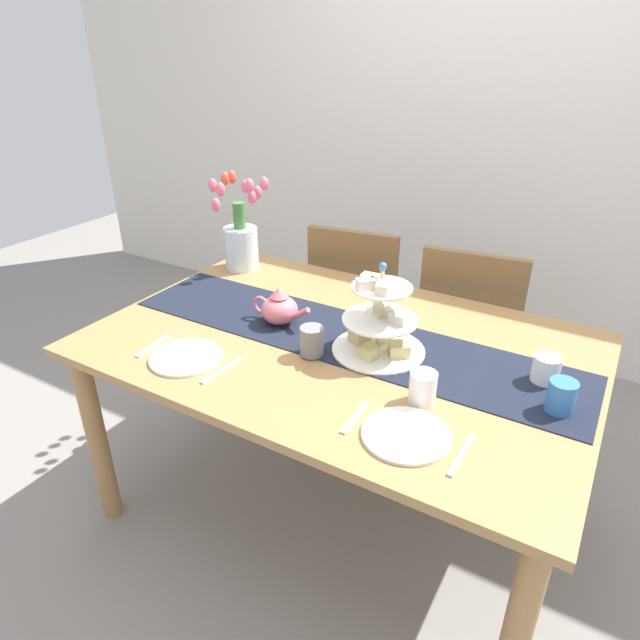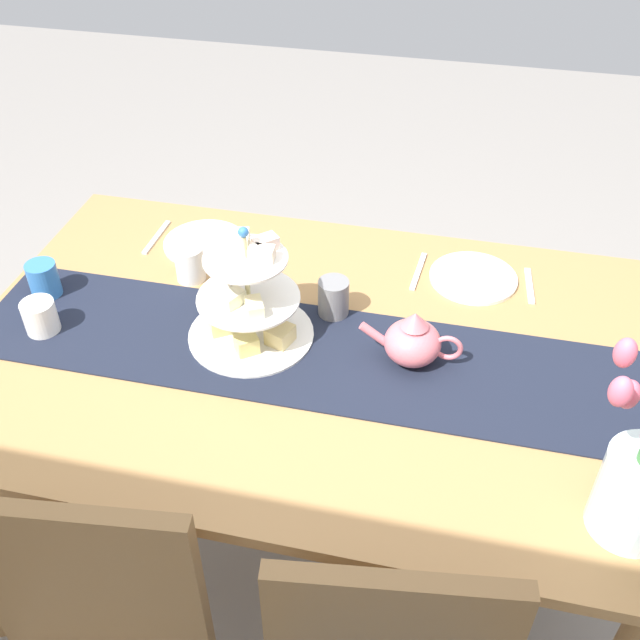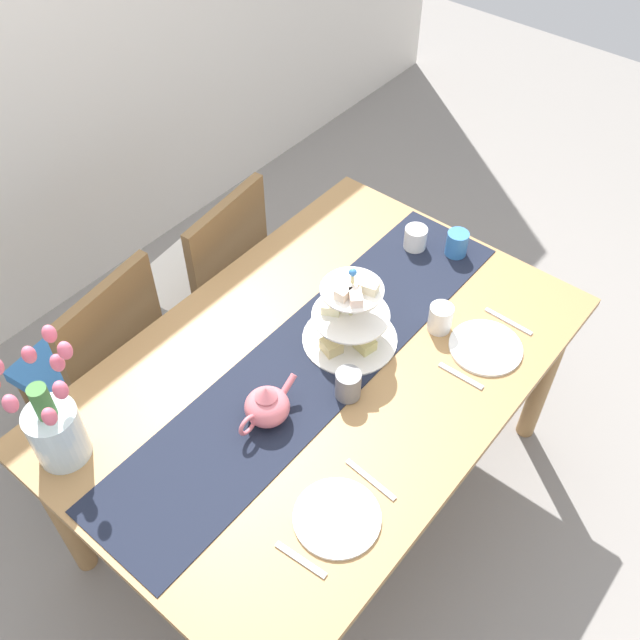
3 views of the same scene
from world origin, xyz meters
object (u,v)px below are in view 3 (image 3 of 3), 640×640
at_px(tulip_vase, 53,424).
at_px(fork_right, 461,376).
at_px(tiered_cake_stand, 350,320).
at_px(dining_table, 321,386).
at_px(chair_right, 210,276).
at_px(teapot, 267,406).
at_px(chair_left, 100,359).
at_px(cream_jug, 415,238).
at_px(fork_left, 301,560).
at_px(dinner_plate_left, 337,518).
at_px(mug_grey, 348,384).
at_px(mug_orange, 457,244).
at_px(mug_white_text, 440,318).
at_px(knife_right, 508,321).
at_px(dinner_plate_right, 486,347).
at_px(knife_left, 371,480).

bearing_deg(tulip_vase, fork_right, -37.42).
height_order(tiered_cake_stand, fork_right, tiered_cake_stand).
distance_m(dining_table, chair_right, 0.82).
bearing_deg(fork_right, teapot, 144.08).
distance_m(chair_left, tiered_cake_stand, 0.96).
xyz_separation_m(cream_jug, fork_left, (-1.14, -0.44, -0.04)).
height_order(cream_jug, dinner_plate_left, cream_jug).
height_order(cream_jug, fork_right, cream_jug).
bearing_deg(chair_right, cream_jug, -59.63).
height_order(dining_table, mug_grey, mug_grey).
distance_m(tiered_cake_stand, teapot, 0.39).
relative_size(tiered_cake_stand, teapot, 1.28).
xyz_separation_m(dining_table, mug_orange, (0.70, -0.04, 0.14)).
bearing_deg(fork_left, teapot, 52.85).
relative_size(chair_left, fork_right, 6.07).
distance_m(teapot, mug_white_text, 0.64).
bearing_deg(chair_right, dining_table, -107.42).
xyz_separation_m(chair_right, cream_jug, (0.40, -0.67, 0.30)).
bearing_deg(knife_right, dining_table, 146.53).
bearing_deg(fork_right, chair_right, 89.90).
relative_size(tiered_cake_stand, mug_white_text, 3.20).
distance_m(chair_right, knife_right, 1.18).
distance_m(chair_right, mug_orange, 0.98).
bearing_deg(tulip_vase, dinner_plate_left, -65.59).
relative_size(teapot, dinner_plate_right, 1.04).
bearing_deg(knife_left, mug_white_text, 15.39).
height_order(teapot, dinner_plate_right, teapot).
bearing_deg(dinner_plate_left, knife_right, 0.00).
relative_size(teapot, knife_left, 1.40).
bearing_deg(teapot, tulip_vase, 141.01).
height_order(chair_left, knife_left, chair_left).
relative_size(cream_jug, fork_left, 0.57).
bearing_deg(dinner_plate_left, knife_left, 0.00).
bearing_deg(chair_left, teapot, -85.03).
height_order(dining_table, knife_left, knife_left).
relative_size(tulip_vase, fork_right, 2.72).
xyz_separation_m(chair_right, tulip_vase, (-0.92, -0.41, 0.40)).
bearing_deg(tulip_vase, mug_grey, -36.59).
distance_m(tiered_cake_stand, knife_left, 0.51).
bearing_deg(fork_right, cream_jug, 47.93).
xyz_separation_m(knife_right, mug_orange, (0.17, 0.31, 0.04)).
bearing_deg(knife_left, tulip_vase, 123.40).
xyz_separation_m(chair_right, knife_right, (0.29, -1.12, 0.26)).
distance_m(chair_right, mug_grey, 0.98).
height_order(dinner_plate_right, mug_orange, mug_orange).
relative_size(dining_table, cream_jug, 19.20).
height_order(teapot, knife_right, teapot).
xyz_separation_m(tiered_cake_stand, dinner_plate_left, (-0.50, -0.35, -0.09)).
bearing_deg(knife_left, teapot, 94.14).
relative_size(fork_left, dinner_plate_right, 0.65).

